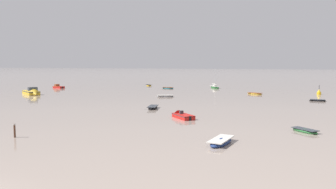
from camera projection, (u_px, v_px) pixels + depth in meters
rowboat_moored_0 at (255, 94)px, 74.37m from camera, size 3.61×2.33×0.54m
motorboat_moored_0 at (32, 93)px, 73.60m from camera, size 6.89×5.58×2.55m
rowboat_moored_1 at (305, 131)px, 33.67m from camera, size 2.87×2.80×0.47m
rowboat_moored_4 at (168, 88)px, 91.82m from camera, size 3.32×1.37×0.51m
rowboat_moored_5 at (153, 108)px, 51.12m from camera, size 2.02×3.91×0.59m
motorboat_moored_1 at (181, 116)px, 42.61m from camera, size 4.00×4.05×1.45m
rowboat_moored_6 at (221, 142)px, 28.83m from camera, size 1.92×4.12×0.63m
rowboat_moored_7 at (149, 85)px, 102.96m from camera, size 3.00×3.19×0.52m
rowboat_moored_8 at (165, 96)px, 68.84m from camera, size 3.65×2.45×0.55m
sailboat_moored_0 at (215, 87)px, 93.64m from camera, size 3.95×5.01×5.55m
rowboat_moored_9 at (317, 100)px, 61.18m from camera, size 2.90×1.12×0.45m
motorboat_moored_2 at (57, 87)px, 93.75m from camera, size 4.55×2.85×1.63m
channel_buoy at (319, 92)px, 74.19m from camera, size 0.90×0.90×2.30m
mooring_post_near at (15, 131)px, 31.21m from camera, size 0.22×0.22×1.43m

